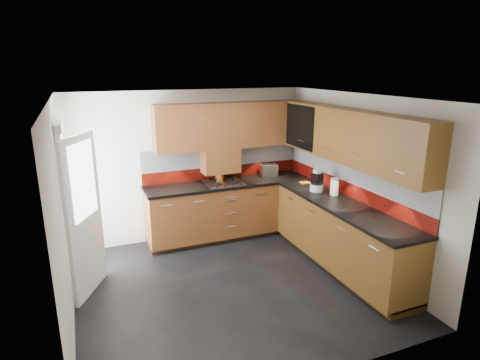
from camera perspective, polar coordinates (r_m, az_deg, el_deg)
name	(u,v)px	position (r m, az deg, el deg)	size (l,w,h in m)	color
room	(231,174)	(4.81, -1.32, 0.85)	(4.00, 3.80, 2.64)	black
base_cabinets	(279,223)	(6.19, 5.62, -6.10)	(2.70, 3.20, 0.95)	#5D3514
countertop	(280,193)	(6.01, 5.69, -1.89)	(2.72, 3.22, 0.04)	black
backsplash	(286,170)	(6.22, 6.62, 1.48)	(2.70, 3.20, 0.54)	maroon
upper_cabinets	(290,131)	(5.94, 7.10, 6.99)	(2.50, 3.20, 0.72)	#5D3514
extractor_hood	(220,160)	(6.50, -2.80, 2.83)	(0.60, 0.33, 0.40)	#5D3514
glass_cabinet	(308,125)	(6.43, 9.62, 7.79)	(0.32, 0.80, 0.66)	black
back_door	(75,210)	(5.36, -22.44, -3.99)	(0.42, 1.19, 2.04)	white
gas_hob	(224,182)	(6.43, -2.26, -0.30)	(0.59, 0.51, 0.05)	silver
utensil_pot	(219,174)	(6.57, -2.95, 0.82)	(0.13, 0.13, 0.46)	#C85512
toaster	(269,170)	(6.86, 4.11, 1.42)	(0.30, 0.21, 0.21)	silver
food_processor	(317,181)	(6.09, 10.89, -0.18)	(0.20, 0.20, 0.33)	white
paper_towel	(334,187)	(5.96, 13.29, -0.94)	(0.12, 0.12, 0.25)	white
orange_cloth	(305,183)	(6.50, 9.22, -0.38)	(0.15, 0.13, 0.02)	orange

